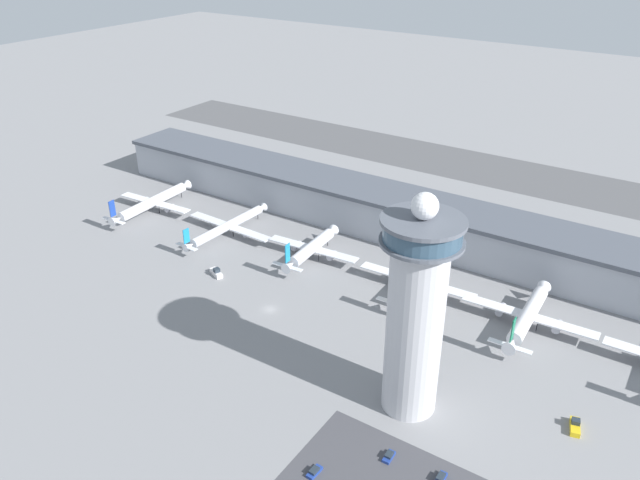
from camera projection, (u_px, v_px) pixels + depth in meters
name	position (u px, v px, depth m)	size (l,w,h in m)	color
ground_plane	(270.00, 309.00, 201.72)	(1000.00, 1000.00, 0.00)	gray
terminal_building	(376.00, 209.00, 249.39)	(252.82, 25.00, 17.34)	#A3A8B2
runway_strip	(459.00, 163.00, 319.72)	(379.23, 44.00, 0.01)	#515154
control_tower	(416.00, 310.00, 149.31)	(19.62, 19.62, 59.94)	#BCBCC1
airplane_gate_alpha	(153.00, 202.00, 265.76)	(36.56, 45.87, 13.45)	white
airplane_gate_bravo	(228.00, 226.00, 246.62)	(40.47, 45.60, 11.44)	silver
airplane_gate_charlie	(312.00, 248.00, 229.21)	(36.46, 35.19, 13.60)	silver
airplane_gate_delta	(416.00, 280.00, 209.26)	(41.22, 36.02, 13.47)	white
airplane_gate_echo	(528.00, 315.00, 190.51)	(41.55, 39.37, 14.30)	white
service_truck_catering	(575.00, 426.00, 154.55)	(3.77, 6.50, 2.64)	black
service_truck_fuel	(216.00, 273.00, 220.30)	(6.79, 4.58, 3.07)	black
car_navy_sedan	(440.00, 479.00, 140.48)	(1.75, 4.68, 1.59)	black
car_grey_coupe	(314.00, 472.00, 142.39)	(2.00, 4.40, 1.39)	black
car_silver_sedan	(389.00, 456.00, 146.43)	(1.99, 4.14, 1.39)	black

